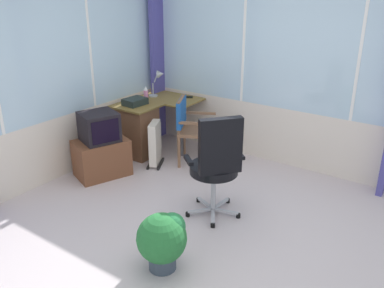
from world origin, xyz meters
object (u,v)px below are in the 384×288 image
Objects in this scene: spray_bottle at (146,94)px; wooden_armchair at (189,122)px; office_chair at (217,161)px; potted_plant at (163,238)px; desk at (139,128)px; space_heater at (155,143)px; tv_remote at (188,97)px; tv_on_stand at (101,148)px; desk_lamp at (159,79)px; paper_tray at (135,102)px.

spray_bottle is 0.79m from wooden_armchair.
potted_plant is (-0.96, -0.07, -0.35)m from office_chair.
office_chair is 2.16× the size of potted_plant.
spray_bottle reaches higher than wooden_armchair.
wooden_armchair is 0.79× the size of office_chair.
desk is 0.45m from space_heater.
wooden_armchair reaches higher than desk.
wooden_armchair reaches higher than tv_remote.
tv_on_stand is (-0.79, -0.08, -0.02)m from desk.
desk_lamp is 1.77× the size of spray_bottle.
paper_tray is at bearing 66.16° from office_chair.
potted_plant is at bearing -118.93° from tv_on_stand.
spray_bottle is 0.76m from space_heater.
wooden_armchair is (-0.50, -0.38, -0.17)m from tv_remote.
office_chair is (-0.82, -1.79, 0.26)m from desk.
space_heater is (0.65, -0.34, -0.06)m from tv_on_stand.
paper_tray is (-0.70, 0.38, 0.03)m from tv_remote.
potted_plant is at bearing -150.06° from wooden_armchair.
potted_plant is at bearing -133.65° from desk.
wooden_armchair is (0.19, -0.73, 0.18)m from desk.
tv_on_stand is at bearing 89.03° from office_chair.
tv_on_stand is (-1.33, -0.13, -0.61)m from desk_lamp.
space_heater is at bearing -105.91° from paper_tray.
desk_lamp is 2.55× the size of tv_remote.
office_chair is at bearing -113.84° from paper_tray.
desk is 0.79m from tv_on_stand.
spray_bottle is 0.26× the size of tv_on_stand.
desk_lamp is at bearing 76.30° from tv_remote.
desk is at bearing 104.34° from wooden_armchair.
desk_lamp reaches higher than desk.
tv_on_stand is at bearing -174.51° from spray_bottle.
paper_tray is at bearing 7.83° from tv_on_stand.
potted_plant is (-2.31, -1.91, -0.68)m from desk_lamp.
paper_tray is 0.36× the size of tv_on_stand.
tv_on_stand is at bearing 135.66° from tv_remote.
paper_tray is at bearing 177.07° from spray_bottle.
desk is at bearing 71.32° from space_heater.
office_chair is 1.88× the size of space_heater.
tv_remote is 2.08m from office_chair.
spray_bottle reaches higher than desk.
desk_lamp is at bearing 34.75° from space_heater.
wooden_armchair is 1.48× the size of space_heater.
desk is at bearing -66.89° from paper_tray.
tv_remote is 0.94m from space_heater.
paper_tray reaches higher than space_heater.
paper_tray reaches higher than potted_plant.
tv_remote is at bearing -27.12° from desk.
wooden_armchair is 1.19m from tv_on_stand.
wooden_armchair is at bearing 29.94° from potted_plant.
desk_lamp is (0.54, 0.06, 0.59)m from desk.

